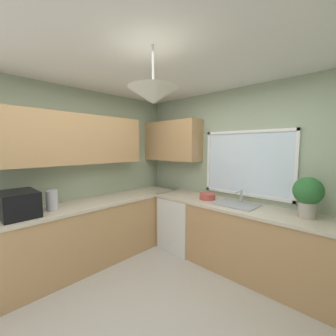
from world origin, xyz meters
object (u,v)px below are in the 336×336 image
object	(u,v)px
sink_assembly	(236,204)
dishwasher	(182,222)
microwave	(18,204)
potted_plant	(308,194)
bowl	(207,196)
kettle	(52,200)

from	to	relation	value
sink_assembly	dishwasher	bearing A→B (deg)	-177.72
microwave	potted_plant	size ratio (longest dim) A/B	1.04
microwave	bowl	size ratio (longest dim) A/B	2.02
sink_assembly	potted_plant	world-z (taller)	potted_plant
dishwasher	microwave	xyz separation A→B (m)	(-0.66, -2.14, 0.62)
potted_plant	microwave	bearing A→B (deg)	-137.28
kettle	potted_plant	distance (m)	3.04
potted_plant	sink_assembly	bearing A→B (deg)	-177.00
dishwasher	bowl	world-z (taller)	bowl
potted_plant	bowl	size ratio (longest dim) A/B	1.94
dishwasher	bowl	bearing A→B (deg)	3.69
dishwasher	potted_plant	bearing A→B (deg)	2.62
dishwasher	bowl	xyz separation A→B (m)	(0.47, 0.03, 0.52)
dishwasher	microwave	size ratio (longest dim) A/B	1.78
dishwasher	kettle	size ratio (longest dim) A/B	3.35
potted_plant	kettle	bearing A→B (deg)	-141.85
potted_plant	bowl	distance (m)	1.30
microwave	kettle	distance (m)	0.35
sink_assembly	potted_plant	size ratio (longest dim) A/B	1.18
sink_assembly	potted_plant	distance (m)	0.86
sink_assembly	bowl	bearing A→B (deg)	-179.13
dishwasher	potted_plant	distance (m)	1.90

